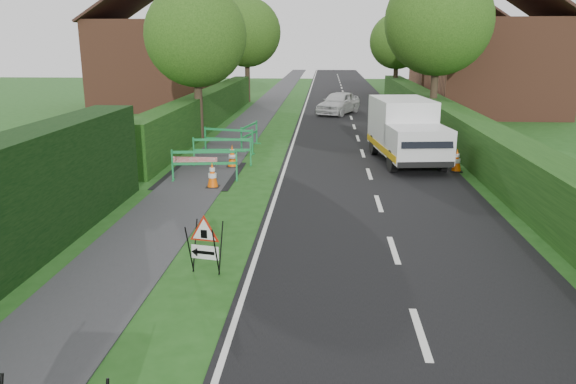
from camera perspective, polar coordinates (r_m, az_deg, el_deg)
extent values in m
plane|color=#1C4B15|center=(8.01, -4.25, -17.18)|extent=(120.00, 120.00, 0.00)
cube|color=black|center=(41.95, 5.88, 9.20)|extent=(6.00, 90.00, 0.02)
cube|color=#2D2D30|center=(42.11, -1.71, 9.30)|extent=(2.00, 90.00, 0.02)
cube|color=#14380F|center=(29.63, -8.01, 6.68)|extent=(1.00, 24.00, 1.80)
cube|color=#14380F|center=(23.74, 17.14, 4.07)|extent=(1.20, 50.00, 1.50)
cube|color=brown|center=(38.35, -13.21, 12.46)|extent=(7.00, 7.00, 5.50)
cube|color=#331E19|center=(38.93, -16.16, 17.98)|extent=(4.00, 7.40, 2.58)
cube|color=#331E19|center=(37.92, -10.91, 18.37)|extent=(4.00, 7.40, 2.58)
cube|color=brown|center=(36.14, 20.28, 11.80)|extent=(7.00, 7.00, 5.50)
cube|color=brown|center=(49.95, 16.93, 12.74)|extent=(7.00, 7.00, 5.50)
cube|color=#331E19|center=(49.62, 15.22, 17.30)|extent=(4.00, 7.40, 2.58)
cube|color=#331E19|center=(50.39, 19.30, 16.96)|extent=(4.00, 7.40, 2.58)
cylinder|color=#2D2116|center=(25.50, -9.04, 8.26)|extent=(0.36, 0.36, 2.62)
sphere|color=#1E4211|center=(25.33, -9.34, 15.43)|extent=(4.40, 4.40, 4.40)
cylinder|color=#2D2116|center=(29.33, 14.55, 9.19)|extent=(0.36, 0.36, 2.97)
sphere|color=#1E4211|center=(29.22, 15.05, 16.41)|extent=(5.20, 5.20, 5.20)
cylinder|color=#2D2116|center=(41.19, -4.12, 11.08)|extent=(0.36, 0.36, 2.80)
sphere|color=#1E4211|center=(41.09, -4.22, 15.87)|extent=(4.80, 4.80, 4.80)
cylinder|color=#2D2116|center=(45.13, 10.85, 10.99)|extent=(0.36, 0.36, 2.45)
sphere|color=#1E4211|center=(45.02, 11.04, 14.81)|extent=(4.20, 4.20, 4.20)
cylinder|color=black|center=(10.68, -9.98, -5.80)|extent=(0.09, 0.30, 0.98)
cylinder|color=black|center=(10.88, -9.43, -5.36)|extent=(0.09, 0.30, 0.98)
cylinder|color=black|center=(10.47, -7.34, -6.11)|extent=(0.09, 0.30, 0.98)
cylinder|color=black|center=(10.68, -6.83, -5.66)|extent=(0.09, 0.30, 0.98)
cube|color=white|center=(10.68, -8.43, -6.09)|extent=(0.54, 0.13, 0.26)
cube|color=black|center=(10.67, -8.46, -6.12)|extent=(0.38, 0.09, 0.06)
cone|color=black|center=(10.76, -9.50, -5.99)|extent=(0.15, 0.18, 0.16)
cube|color=black|center=(10.54, -8.54, -4.25)|extent=(0.12, 0.03, 0.16)
cube|color=silver|center=(21.39, 11.44, 6.86)|extent=(2.25, 3.26, 1.83)
cube|color=silver|center=(19.25, 13.08, 4.80)|extent=(2.12, 2.19, 1.12)
cube|color=black|center=(18.31, 13.95, 5.10)|extent=(1.68, 0.42, 0.51)
cube|color=#E1A90B|center=(20.44, 9.34, 4.52)|extent=(0.59, 4.65, 0.23)
cube|color=#E1A90B|center=(20.93, 14.48, 4.49)|extent=(0.59, 4.65, 0.23)
cube|color=black|center=(18.46, 13.79, 2.73)|extent=(1.86, 0.34, 0.19)
cylinder|color=black|center=(19.09, 10.56, 3.08)|extent=(0.32, 0.78, 0.76)
cylinder|color=black|center=(19.56, 15.42, 3.08)|extent=(0.32, 0.78, 0.76)
cylinder|color=black|center=(22.01, 8.71, 4.75)|extent=(0.32, 0.78, 0.76)
cylinder|color=black|center=(22.42, 12.99, 4.73)|extent=(0.32, 0.78, 0.76)
cube|color=black|center=(19.78, 16.69, 2.05)|extent=(0.38, 0.38, 0.04)
cone|color=#FF5E08|center=(19.70, 16.78, 3.17)|extent=(0.32, 0.32, 0.75)
cylinder|color=white|center=(19.71, 16.77, 3.07)|extent=(0.25, 0.25, 0.14)
cylinder|color=white|center=(19.67, 16.81, 3.60)|extent=(0.17, 0.17, 0.10)
cube|color=black|center=(20.52, 14.00, 2.70)|extent=(0.38, 0.38, 0.04)
cone|color=#FF5E08|center=(20.45, 14.07, 3.78)|extent=(0.32, 0.32, 0.75)
cylinder|color=white|center=(20.45, 14.06, 3.68)|extent=(0.25, 0.25, 0.14)
cylinder|color=white|center=(20.42, 14.10, 4.19)|extent=(0.17, 0.17, 0.10)
cube|color=black|center=(23.16, 12.83, 4.16)|extent=(0.38, 0.38, 0.04)
cone|color=#FF5E08|center=(23.09, 12.88, 5.12)|extent=(0.32, 0.32, 0.75)
cylinder|color=white|center=(23.10, 12.88, 5.03)|extent=(0.25, 0.25, 0.14)
cylinder|color=white|center=(23.07, 12.91, 5.48)|extent=(0.17, 0.17, 0.10)
cube|color=black|center=(17.03, -7.64, 0.51)|extent=(0.38, 0.38, 0.04)
cone|color=#FF5E08|center=(16.94, -7.69, 1.81)|extent=(0.32, 0.32, 0.75)
cylinder|color=white|center=(16.95, -7.69, 1.68)|extent=(0.25, 0.25, 0.14)
cylinder|color=white|center=(16.90, -7.71, 2.30)|extent=(0.17, 0.17, 0.10)
cube|color=black|center=(19.75, -5.66, 2.60)|extent=(0.38, 0.38, 0.04)
cone|color=#FF5E08|center=(19.67, -5.69, 3.73)|extent=(0.32, 0.32, 0.75)
cylinder|color=white|center=(19.68, -5.69, 3.62)|extent=(0.25, 0.25, 0.14)
cylinder|color=white|center=(19.64, -5.70, 4.16)|extent=(0.17, 0.17, 0.10)
cube|color=#17833D|center=(17.95, -11.65, 2.66)|extent=(0.06, 0.06, 1.00)
cube|color=#17833D|center=(17.76, -5.25, 2.78)|extent=(0.06, 0.06, 1.00)
cube|color=#17833D|center=(17.74, -8.52, 4.05)|extent=(1.99, 0.30, 0.08)
cube|color=#17833D|center=(17.82, -8.48, 2.88)|extent=(1.99, 0.30, 0.08)
cube|color=#17833D|center=(18.05, -11.57, 1.17)|extent=(0.10, 0.35, 0.04)
cube|color=#17833D|center=(17.87, -5.22, 1.28)|extent=(0.10, 0.35, 0.04)
cube|color=#17833D|center=(20.08, -9.55, 4.07)|extent=(0.05, 0.05, 1.00)
cube|color=#17833D|center=(19.90, -3.82, 4.15)|extent=(0.05, 0.05, 1.00)
cube|color=#17833D|center=(19.89, -6.73, 5.30)|extent=(2.00, 0.24, 0.08)
cube|color=#17833D|center=(19.96, -6.70, 4.26)|extent=(2.00, 0.24, 0.08)
cube|color=#17833D|center=(20.17, -9.49, 2.73)|extent=(0.09, 0.35, 0.04)
cube|color=#17833D|center=(20.00, -3.80, 2.80)|extent=(0.09, 0.35, 0.04)
cube|color=#17833D|center=(22.56, -8.39, 5.32)|extent=(0.06, 0.06, 1.00)
cube|color=#17833D|center=(21.76, -3.63, 5.10)|extent=(0.06, 0.06, 1.00)
cube|color=#17833D|center=(22.07, -6.08, 6.29)|extent=(1.95, 0.53, 0.08)
cube|color=#17833D|center=(22.13, -6.06, 5.35)|extent=(1.95, 0.53, 0.08)
cube|color=#17833D|center=(22.64, -8.35, 4.13)|extent=(0.14, 0.35, 0.04)
cube|color=#17833D|center=(21.85, -3.61, 3.86)|extent=(0.14, 0.35, 0.04)
cube|color=#17833D|center=(22.25, -4.75, 5.30)|extent=(0.06, 0.06, 1.00)
cube|color=#17833D|center=(24.12, -3.20, 6.09)|extent=(0.06, 0.06, 1.00)
cube|color=#17833D|center=(23.12, -3.96, 6.74)|extent=(0.41, 1.98, 0.08)
cube|color=#17833D|center=(23.17, -3.95, 5.83)|extent=(0.41, 1.98, 0.08)
cube|color=#17833D|center=(22.34, -4.72, 4.09)|extent=(0.36, 0.12, 0.04)
cube|color=#17833D|center=(24.20, -3.19, 4.97)|extent=(0.36, 0.12, 0.04)
cube|color=red|center=(18.87, -9.39, 1.82)|extent=(1.50, 0.09, 0.25)
imported|color=silver|center=(34.16, 5.15, 9.01)|extent=(3.01, 4.27, 1.35)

